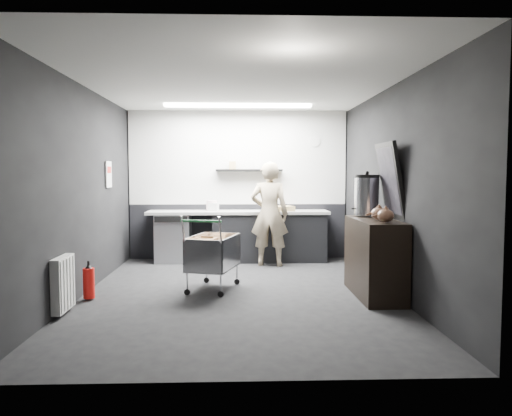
{
  "coord_description": "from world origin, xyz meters",
  "views": [
    {
      "loc": [
        -0.01,
        -6.41,
        1.57
      ],
      "look_at": [
        0.24,
        0.4,
        1.09
      ],
      "focal_mm": 35.0,
      "sensor_mm": 36.0,
      "label": 1
    }
  ],
  "objects": [
    {
      "name": "floor",
      "position": [
        0.0,
        0.0,
        0.0
      ],
      "size": [
        5.5,
        5.5,
        0.0
      ],
      "primitive_type": "plane",
      "color": "black",
      "rests_on": "ground"
    },
    {
      "name": "ceiling",
      "position": [
        0.0,
        0.0,
        2.7
      ],
      "size": [
        5.5,
        5.5,
        0.0
      ],
      "primitive_type": "plane",
      "rotation": [
        3.14,
        0.0,
        0.0
      ],
      "color": "silver",
      "rests_on": "wall_back"
    },
    {
      "name": "wall_back",
      "position": [
        0.0,
        2.75,
        1.35
      ],
      "size": [
        5.5,
        0.0,
        5.5
      ],
      "primitive_type": "plane",
      "rotation": [
        1.57,
        0.0,
        0.0
      ],
      "color": "black",
      "rests_on": "floor"
    },
    {
      "name": "wall_front",
      "position": [
        0.0,
        -2.75,
        1.35
      ],
      "size": [
        5.5,
        0.0,
        5.5
      ],
      "primitive_type": "plane",
      "rotation": [
        -1.57,
        0.0,
        0.0
      ],
      "color": "black",
      "rests_on": "floor"
    },
    {
      "name": "wall_left",
      "position": [
        -2.0,
        0.0,
        1.35
      ],
      "size": [
        0.0,
        5.5,
        5.5
      ],
      "primitive_type": "plane",
      "rotation": [
        1.57,
        0.0,
        1.57
      ],
      "color": "black",
      "rests_on": "floor"
    },
    {
      "name": "wall_right",
      "position": [
        2.0,
        0.0,
        1.35
      ],
      "size": [
        0.0,
        5.5,
        5.5
      ],
      "primitive_type": "plane",
      "rotation": [
        1.57,
        0.0,
        -1.57
      ],
      "color": "black",
      "rests_on": "floor"
    },
    {
      "name": "kitchen_wall_panel",
      "position": [
        0.0,
        2.73,
        1.85
      ],
      "size": [
        3.95,
        0.02,
        1.7
      ],
      "primitive_type": "cube",
      "color": "beige",
      "rests_on": "wall_back"
    },
    {
      "name": "dado_panel",
      "position": [
        0.0,
        2.73,
        0.5
      ],
      "size": [
        3.95,
        0.02,
        1.0
      ],
      "primitive_type": "cube",
      "color": "black",
      "rests_on": "wall_back"
    },
    {
      "name": "floating_shelf",
      "position": [
        0.2,
        2.62,
        1.62
      ],
      "size": [
        1.2,
        0.22,
        0.04
      ],
      "primitive_type": "cube",
      "color": "black",
      "rests_on": "wall_back"
    },
    {
      "name": "wall_clock",
      "position": [
        1.4,
        2.72,
        2.15
      ],
      "size": [
        0.2,
        0.03,
        0.2
      ],
      "primitive_type": "cylinder",
      "rotation": [
        1.57,
        0.0,
        0.0
      ],
      "color": "silver",
      "rests_on": "wall_back"
    },
    {
      "name": "poster",
      "position": [
        -1.98,
        1.3,
        1.55
      ],
      "size": [
        0.02,
        0.3,
        0.4
      ],
      "primitive_type": "cube",
      "color": "silver",
      "rests_on": "wall_left"
    },
    {
      "name": "poster_red_band",
      "position": [
        -1.98,
        1.3,
        1.62
      ],
      "size": [
        0.02,
        0.22,
        0.1
      ],
      "primitive_type": "cube",
      "color": "red",
      "rests_on": "poster"
    },
    {
      "name": "radiator",
      "position": [
        -1.94,
        -0.9,
        0.35
      ],
      "size": [
        0.1,
        0.5,
        0.6
      ],
      "primitive_type": "cube",
      "color": "silver",
      "rests_on": "wall_left"
    },
    {
      "name": "ceiling_strip",
      "position": [
        0.0,
        1.85,
        2.67
      ],
      "size": [
        2.4,
        0.2,
        0.04
      ],
      "primitive_type": "cube",
      "color": "white",
      "rests_on": "ceiling"
    },
    {
      "name": "prep_counter",
      "position": [
        0.14,
        2.42,
        0.46
      ],
      "size": [
        3.2,
        0.61,
        0.9
      ],
      "color": "black",
      "rests_on": "floor"
    },
    {
      "name": "person",
      "position": [
        0.53,
        1.97,
        0.88
      ],
      "size": [
        0.7,
        0.51,
        1.76
      ],
      "primitive_type": "imported",
      "rotation": [
        0.0,
        0.0,
        2.99
      ],
      "color": "beige",
      "rests_on": "floor"
    },
    {
      "name": "shopping_cart",
      "position": [
        -0.34,
        0.25,
        0.47
      ],
      "size": [
        0.76,
        1.04,
        0.99
      ],
      "color": "silver",
      "rests_on": "floor"
    },
    {
      "name": "sideboard",
      "position": [
        1.75,
        -0.15,
        0.62
      ],
      "size": [
        0.56,
        1.31,
        1.96
      ],
      "color": "black",
      "rests_on": "floor"
    },
    {
      "name": "fire_extinguisher",
      "position": [
        -1.85,
        -0.26,
        0.22
      ],
      "size": [
        0.14,
        0.14,
        0.46
      ],
      "color": "red",
      "rests_on": "floor"
    },
    {
      "name": "cardboard_box",
      "position": [
        0.75,
        2.37,
        0.94
      ],
      "size": [
        0.5,
        0.42,
        0.09
      ],
      "primitive_type": "cube",
      "rotation": [
        0.0,
        0.0,
        0.23
      ],
      "color": "#9B8352",
      "rests_on": "prep_counter"
    },
    {
      "name": "pink_tub",
      "position": [
        -0.47,
        2.42,
        0.99
      ],
      "size": [
        0.19,
        0.19,
        0.19
      ],
      "primitive_type": "cylinder",
      "color": "silver",
      "rests_on": "prep_counter"
    },
    {
      "name": "white_container",
      "position": [
        -0.43,
        2.37,
        0.97
      ],
      "size": [
        0.19,
        0.16,
        0.15
      ],
      "primitive_type": "cube",
      "rotation": [
        0.0,
        0.0,
        -0.26
      ],
      "color": "silver",
      "rests_on": "prep_counter"
    }
  ]
}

